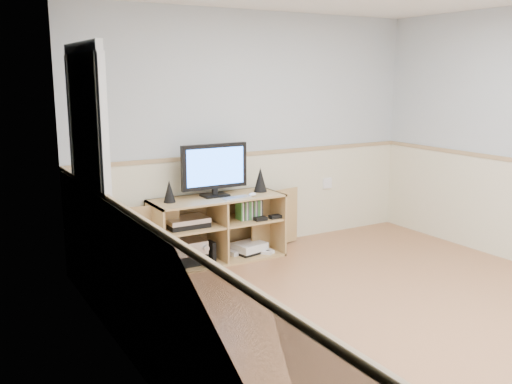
% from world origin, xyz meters
% --- Properties ---
extents(room, '(4.04, 4.54, 2.54)m').
position_xyz_m(room, '(-0.06, 0.12, 1.22)').
color(room, tan).
rests_on(room, ground).
extents(media_cabinet, '(2.10, 0.50, 0.65)m').
position_xyz_m(media_cabinet, '(-0.56, 2.03, 0.33)').
color(media_cabinet, tan).
rests_on(media_cabinet, floor).
extents(monitor, '(0.70, 0.18, 0.53)m').
position_xyz_m(monitor, '(-0.56, 2.02, 0.94)').
color(monitor, black).
rests_on(monitor, media_cabinet).
extents(speaker_left, '(0.12, 0.12, 0.21)m').
position_xyz_m(speaker_left, '(-1.06, 1.99, 0.76)').
color(speaker_left, black).
rests_on(speaker_left, media_cabinet).
extents(speaker_right, '(0.14, 0.14, 0.25)m').
position_xyz_m(speaker_right, '(-0.05, 1.99, 0.78)').
color(speaker_right, black).
rests_on(speaker_right, media_cabinet).
extents(keyboard, '(0.31, 0.15, 0.01)m').
position_xyz_m(keyboard, '(-0.42, 1.83, 0.66)').
color(keyboard, silver).
rests_on(keyboard, media_cabinet).
extents(mouse, '(0.11, 0.10, 0.04)m').
position_xyz_m(mouse, '(-0.24, 1.83, 0.67)').
color(mouse, white).
rests_on(mouse, media_cabinet).
extents(av_components, '(0.50, 0.30, 0.47)m').
position_xyz_m(av_components, '(-0.92, 1.97, 0.22)').
color(av_components, black).
rests_on(av_components, media_cabinet).
extents(game_consoles, '(0.46, 0.32, 0.11)m').
position_xyz_m(game_consoles, '(-0.22, 1.96, 0.07)').
color(game_consoles, white).
rests_on(game_consoles, media_cabinet).
extents(game_cases, '(0.26, 0.14, 0.19)m').
position_xyz_m(game_cases, '(-0.21, 1.95, 0.48)').
color(game_cases, '#3F8C3F').
rests_on(game_cases, media_cabinet).
extents(wall_outlet, '(0.12, 0.03, 0.12)m').
position_xyz_m(wall_outlet, '(1.00, 2.23, 0.60)').
color(wall_outlet, white).
rests_on(wall_outlet, wall_back).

